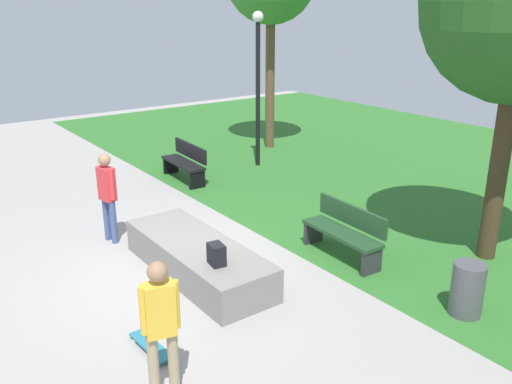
{
  "coord_description": "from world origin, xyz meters",
  "views": [
    {
      "loc": [
        7.17,
        -3.79,
        4.14
      ],
      "look_at": [
        0.3,
        1.27,
        1.17
      ],
      "focal_mm": 37.8,
      "sensor_mm": 36.0,
      "label": 1
    }
  ],
  "objects_px": {
    "skateboard_by_ledge": "(151,346)",
    "park_bench_center_lawn": "(185,161)",
    "skater_watching": "(161,321)",
    "trash_bin": "(467,289)",
    "lamp_post": "(258,74)",
    "concrete_ledge": "(198,258)",
    "backpack_on_ledge": "(216,254)",
    "skater_performing_trick": "(107,191)",
    "park_bench_near_path": "(345,231)"
  },
  "relations": [
    {
      "from": "concrete_ledge",
      "to": "skater_watching",
      "type": "height_order",
      "value": "skater_watching"
    },
    {
      "from": "concrete_ledge",
      "to": "skater_performing_trick",
      "type": "xyz_separation_m",
      "value": [
        -2.06,
        -0.63,
        0.7
      ]
    },
    {
      "from": "concrete_ledge",
      "to": "skater_performing_trick",
      "type": "distance_m",
      "value": 2.27
    },
    {
      "from": "skater_performing_trick",
      "to": "park_bench_near_path",
      "type": "distance_m",
      "value": 4.27
    },
    {
      "from": "lamp_post",
      "to": "trash_bin",
      "type": "xyz_separation_m",
      "value": [
        7.75,
        -2.11,
        -2.06
      ]
    },
    {
      "from": "concrete_ledge",
      "to": "park_bench_near_path",
      "type": "xyz_separation_m",
      "value": [
        0.94,
        2.36,
        0.21
      ]
    },
    {
      "from": "concrete_ledge",
      "to": "park_bench_center_lawn",
      "type": "bearing_deg",
      "value": 152.83
    },
    {
      "from": "lamp_post",
      "to": "trash_bin",
      "type": "distance_m",
      "value": 8.29
    },
    {
      "from": "park_bench_center_lawn",
      "to": "lamp_post",
      "type": "distance_m",
      "value": 2.97
    },
    {
      "from": "skater_watching",
      "to": "trash_bin",
      "type": "xyz_separation_m",
      "value": [
        0.98,
        4.19,
        -0.58
      ]
    },
    {
      "from": "skater_watching",
      "to": "trash_bin",
      "type": "height_order",
      "value": "skater_watching"
    },
    {
      "from": "skater_performing_trick",
      "to": "skateboard_by_ledge",
      "type": "height_order",
      "value": "skater_performing_trick"
    },
    {
      "from": "backpack_on_ledge",
      "to": "skateboard_by_ledge",
      "type": "distance_m",
      "value": 1.64
    },
    {
      "from": "backpack_on_ledge",
      "to": "skater_performing_trick",
      "type": "height_order",
      "value": "skater_performing_trick"
    },
    {
      "from": "skater_performing_trick",
      "to": "backpack_on_ledge",
      "type": "bearing_deg",
      "value": 9.46
    },
    {
      "from": "skater_performing_trick",
      "to": "trash_bin",
      "type": "relative_size",
      "value": 2.15
    },
    {
      "from": "skater_watching",
      "to": "trash_bin",
      "type": "bearing_deg",
      "value": 76.8
    },
    {
      "from": "park_bench_near_path",
      "to": "trash_bin",
      "type": "relative_size",
      "value": 2.08
    },
    {
      "from": "skater_performing_trick",
      "to": "trash_bin",
      "type": "bearing_deg",
      "value": 29.73
    },
    {
      "from": "concrete_ledge",
      "to": "skateboard_by_ledge",
      "type": "height_order",
      "value": "concrete_ledge"
    },
    {
      "from": "skateboard_by_ledge",
      "to": "park_bench_center_lawn",
      "type": "distance_m",
      "value": 7.05
    },
    {
      "from": "trash_bin",
      "to": "lamp_post",
      "type": "bearing_deg",
      "value": 164.79
    },
    {
      "from": "concrete_ledge",
      "to": "lamp_post",
      "type": "distance_m",
      "value": 6.72
    },
    {
      "from": "trash_bin",
      "to": "park_bench_center_lawn",
      "type": "bearing_deg",
      "value": -179.1
    },
    {
      "from": "concrete_ledge",
      "to": "trash_bin",
      "type": "xyz_separation_m",
      "value": [
        3.28,
        2.42,
        0.12
      ]
    },
    {
      "from": "park_bench_near_path",
      "to": "park_bench_center_lawn",
      "type": "xyz_separation_m",
      "value": [
        -5.41,
        -0.07,
        0.0
      ]
    },
    {
      "from": "skater_performing_trick",
      "to": "skateboard_by_ledge",
      "type": "distance_m",
      "value": 3.72
    },
    {
      "from": "skateboard_by_ledge",
      "to": "park_bench_center_lawn",
      "type": "height_order",
      "value": "park_bench_center_lawn"
    },
    {
      "from": "skater_performing_trick",
      "to": "park_bench_center_lawn",
      "type": "xyz_separation_m",
      "value": [
        -2.41,
        2.93,
        -0.49
      ]
    },
    {
      "from": "skater_watching",
      "to": "lamp_post",
      "type": "bearing_deg",
      "value": 137.03
    },
    {
      "from": "park_bench_center_lawn",
      "to": "lamp_post",
      "type": "xyz_separation_m",
      "value": [
        -0.0,
        2.23,
        1.96
      ]
    },
    {
      "from": "skater_watching",
      "to": "park_bench_center_lawn",
      "type": "xyz_separation_m",
      "value": [
        -6.76,
        4.07,
        -0.49
      ]
    },
    {
      "from": "backpack_on_ledge",
      "to": "skateboard_by_ledge",
      "type": "relative_size",
      "value": 0.4
    },
    {
      "from": "concrete_ledge",
      "to": "backpack_on_ledge",
      "type": "bearing_deg",
      "value": -10.41
    },
    {
      "from": "skater_watching",
      "to": "skateboard_by_ledge",
      "type": "xyz_separation_m",
      "value": [
        -0.87,
        0.24,
        -0.9
      ]
    },
    {
      "from": "skater_performing_trick",
      "to": "skateboard_by_ledge",
      "type": "relative_size",
      "value": 2.06
    },
    {
      "from": "park_bench_center_lawn",
      "to": "skater_performing_trick",
      "type": "bearing_deg",
      "value": -50.52
    },
    {
      "from": "backpack_on_ledge",
      "to": "lamp_post",
      "type": "relative_size",
      "value": 0.08
    },
    {
      "from": "park_bench_center_lawn",
      "to": "lamp_post",
      "type": "relative_size",
      "value": 0.41
    },
    {
      "from": "skater_watching",
      "to": "park_bench_near_path",
      "type": "bearing_deg",
      "value": 108.09
    },
    {
      "from": "skater_performing_trick",
      "to": "trash_bin",
      "type": "distance_m",
      "value": 6.17
    },
    {
      "from": "park_bench_center_lawn",
      "to": "trash_bin",
      "type": "bearing_deg",
      "value": 0.9
    },
    {
      "from": "backpack_on_ledge",
      "to": "park_bench_near_path",
      "type": "bearing_deg",
      "value": -84.29
    },
    {
      "from": "backpack_on_ledge",
      "to": "trash_bin",
      "type": "xyz_separation_m",
      "value": [
        2.45,
        2.57,
        -0.32
      ]
    },
    {
      "from": "concrete_ledge",
      "to": "skater_watching",
      "type": "distance_m",
      "value": 2.98
    },
    {
      "from": "park_bench_near_path",
      "to": "lamp_post",
      "type": "distance_m",
      "value": 6.15
    },
    {
      "from": "skater_performing_trick",
      "to": "lamp_post",
      "type": "distance_m",
      "value": 5.88
    },
    {
      "from": "skateboard_by_ledge",
      "to": "park_bench_center_lawn",
      "type": "bearing_deg",
      "value": 147.01
    },
    {
      "from": "lamp_post",
      "to": "skater_watching",
      "type": "bearing_deg",
      "value": -42.97
    },
    {
      "from": "park_bench_near_path",
      "to": "park_bench_center_lawn",
      "type": "height_order",
      "value": "same"
    }
  ]
}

